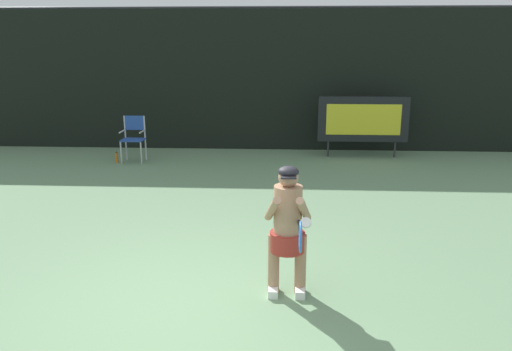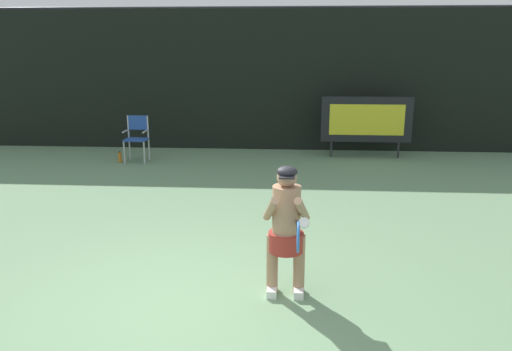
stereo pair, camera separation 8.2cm
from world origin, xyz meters
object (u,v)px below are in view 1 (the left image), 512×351
(scoreboard, at_px, (363,119))
(tennis_player, at_px, (288,226))
(water_bottle, at_px, (117,158))
(umpire_chair, at_px, (134,136))
(tennis_racket, at_px, (300,236))

(scoreboard, height_order, tennis_player, scoreboard)
(water_bottle, bearing_deg, umpire_chair, 24.71)
(scoreboard, xyz_separation_m, water_bottle, (-5.89, -0.96, -0.82))
(scoreboard, bearing_deg, tennis_player, -104.80)
(tennis_player, bearing_deg, umpire_chair, 119.64)
(umpire_chair, distance_m, tennis_racket, 7.83)
(umpire_chair, xyz_separation_m, tennis_player, (3.62, -6.36, 0.19))
(tennis_player, bearing_deg, tennis_racket, -76.88)
(umpire_chair, bearing_deg, tennis_player, -60.36)
(umpire_chair, distance_m, tennis_player, 7.32)
(umpire_chair, bearing_deg, tennis_racket, -61.46)
(tennis_player, bearing_deg, scoreboard, 75.20)
(umpire_chair, bearing_deg, water_bottle, -155.29)
(water_bottle, relative_size, tennis_player, 0.18)
(umpire_chair, height_order, tennis_racket, umpire_chair)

